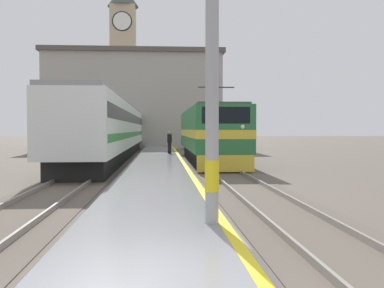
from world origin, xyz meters
TOP-DOWN VIEW (x-y plane):
  - ground_plane at (0.00, 30.00)m, footprint 200.00×200.00m
  - platform at (0.00, 25.00)m, footprint 2.98×140.00m
  - rail_track_near at (3.23, 25.00)m, footprint 2.83×140.00m
  - rail_track_far at (-3.36, 25.00)m, footprint 2.83×140.00m
  - locomotive_train at (3.23, 23.41)m, footprint 2.92×15.25m
  - passenger_train at (-3.36, 35.56)m, footprint 2.92×47.56m
  - catenary_mast at (1.19, 3.15)m, footprint 2.42×0.27m
  - person_on_platform at (0.77, 27.73)m, footprint 0.34×0.34m
  - clock_tower at (-5.10, 58.21)m, footprint 4.28×4.28m
  - station_building at (-2.88, 47.79)m, footprint 19.91×10.51m

SIDE VIEW (x-z plane):
  - ground_plane at x=0.00m, z-range 0.00..0.00m
  - rail_track_near at x=3.23m, z-range -0.05..0.11m
  - rail_track_far at x=-3.36m, z-range -0.05..0.11m
  - platform at x=0.00m, z-range 0.00..0.36m
  - person_on_platform at x=0.77m, z-range 0.39..2.01m
  - locomotive_train at x=3.23m, z-range -0.44..4.06m
  - passenger_train at x=-3.36m, z-range 0.15..4.12m
  - catenary_mast at x=1.19m, z-range 0.33..8.60m
  - station_building at x=-2.88m, z-range 0.02..10.92m
  - clock_tower at x=-5.10m, z-range 0.71..22.96m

